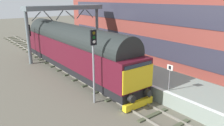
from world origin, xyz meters
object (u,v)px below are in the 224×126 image
at_px(signal_post_mid, 94,58).
at_px(platform_number_sign, 170,74).
at_px(signal_post_far, 29,37).
at_px(diesel_locomotive, 73,48).
at_px(waiting_passenger, 103,51).

relative_size(signal_post_mid, platform_number_sign, 2.81).
bearing_deg(signal_post_mid, signal_post_far, 90.00).
relative_size(signal_post_far, platform_number_sign, 2.28).
distance_m(diesel_locomotive, signal_post_far, 7.25).
xyz_separation_m(diesel_locomotive, signal_post_mid, (-1.91, -6.59, 0.76)).
height_order(diesel_locomotive, signal_post_mid, signal_post_mid).
xyz_separation_m(signal_post_mid, platform_number_sign, (3.90, -3.23, -1.03)).
height_order(signal_post_mid, platform_number_sign, signal_post_mid).
relative_size(signal_post_mid, waiting_passenger, 3.11).
relative_size(platform_number_sign, waiting_passenger, 1.11).
xyz_separation_m(diesel_locomotive, signal_post_far, (-1.91, 6.99, 0.23)).
xyz_separation_m(diesel_locomotive, platform_number_sign, (1.99, -9.82, -0.26)).
distance_m(diesel_locomotive, waiting_passenger, 3.01).
bearing_deg(platform_number_sign, diesel_locomotive, 101.46).
xyz_separation_m(signal_post_far, waiting_passenger, (4.73, -7.94, -0.72)).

